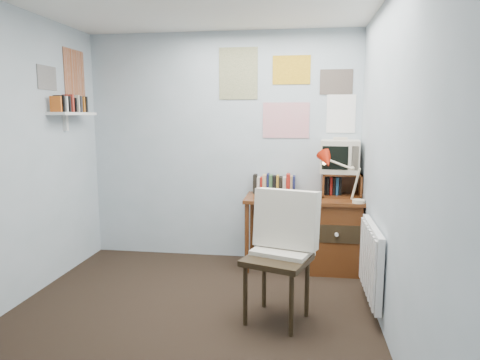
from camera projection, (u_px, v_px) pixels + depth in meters
The scene contains 13 objects.
ground at pixel (181, 329), 3.23m from camera, with size 3.50×3.50×0.00m, color black.
back_wall at pixel (222, 147), 4.76m from camera, with size 3.00×0.02×2.50m, color #B3BFCD.
right_wall at pixel (397, 169), 2.84m from camera, with size 0.02×3.50×2.50m, color #B3BFCD.
desk at pixel (329, 231), 4.46m from camera, with size 1.20×0.55×0.76m.
desk_chair at pixel (277, 260), 3.30m from camera, with size 0.51×0.49×0.99m, color black.
desk_lamp at pixel (360, 180), 4.12m from camera, with size 0.31×0.27×0.45m, color red.
tv_riser at pixel (341, 185), 4.48m from camera, with size 0.40×0.30×0.25m, color #5B2E14.
crt_tv at pixel (340, 155), 4.45m from camera, with size 0.39×0.36×0.37m, color beige.
book_row at pixel (281, 184), 4.64m from camera, with size 0.60×0.14×0.22m, color #5B2E14.
radiator at pixel (371, 261), 3.50m from camera, with size 0.09×0.80×0.60m, color white.
wall_shelf at pixel (73, 114), 4.26m from camera, with size 0.20×0.62×0.24m, color white.
posters_back at pixel (286, 92), 4.57m from camera, with size 1.20×0.01×0.90m, color white.
posters_left at pixel (61, 75), 4.22m from camera, with size 0.01×0.70×0.60m, color white.
Camera 1 is at (0.87, -2.93, 1.60)m, focal length 32.00 mm.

